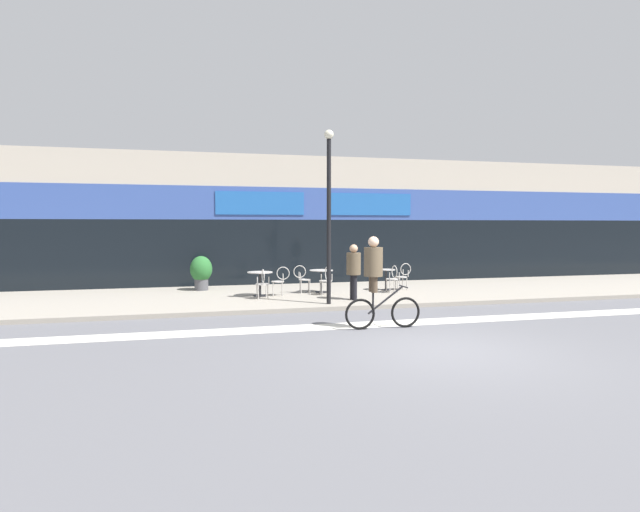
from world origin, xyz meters
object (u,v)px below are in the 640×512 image
object	(u,v)px
bistro_table_0	(260,279)
cafe_chair_0_near	(263,282)
bistro_table_2	(386,276)
cafe_chair_0_side	(280,279)
cafe_chair_1_near	(326,279)
cafe_chair_1_side	(303,277)
bistro_table_1	(321,276)
cafe_chair_2_side	(403,275)
lamp_post	(329,203)
cafe_chair_2_near	(393,277)
pedestrian_near_end	(354,267)
cyclist_0	(376,277)
planter_pot	(201,271)

from	to	relation	value
bistro_table_0	cafe_chair_0_near	bearing A→B (deg)	-89.78
bistro_table_2	cafe_chair_0_side	world-z (taller)	cafe_chair_0_side
cafe_chair_1_near	cafe_chair_1_side	xyz separation A→B (m)	(-0.62, 0.63, 0.00)
bistro_table_2	cafe_chair_0_near	size ratio (longest dim) A/B	0.79
bistro_table_1	cafe_chair_1_near	xyz separation A→B (m)	(-0.00, -0.63, -0.01)
bistro_table_1	cafe_chair_2_side	size ratio (longest dim) A/B	0.85
lamp_post	bistro_table_0	bearing A→B (deg)	130.39
cafe_chair_1_near	cafe_chair_2_near	size ratio (longest dim) A/B	1.00
bistro_table_1	lamp_post	size ratio (longest dim) A/B	0.16
bistro_table_2	cafe_chair_2_near	size ratio (longest dim) A/B	0.79
cafe_chair_1_near	cafe_chair_2_side	bearing A→B (deg)	-74.34
bistro_table_0	cafe_chair_0_side	distance (m)	0.63
bistro_table_0	bistro_table_1	xyz separation A→B (m)	(2.05, 0.37, -0.01)
pedestrian_near_end	bistro_table_0	bearing A→B (deg)	-34.33
cafe_chair_1_side	cafe_chair_2_near	world-z (taller)	same
pedestrian_near_end	cafe_chair_0_side	bearing A→B (deg)	-41.21
pedestrian_near_end	lamp_post	bearing A→B (deg)	26.51
cafe_chair_1_side	cafe_chair_1_near	bearing A→B (deg)	-41.25
lamp_post	cyclist_0	xyz separation A→B (m)	(0.32, -2.95, -1.74)
cafe_chair_2_near	pedestrian_near_end	bearing A→B (deg)	121.57
cafe_chair_0_near	cafe_chair_2_near	bearing A→B (deg)	-86.77
bistro_table_2	lamp_post	world-z (taller)	lamp_post
cafe_chair_1_near	cafe_chair_2_side	distance (m)	2.95
cafe_chair_0_side	cafe_chair_2_near	xyz separation A→B (m)	(3.68, -0.23, 0.00)
bistro_table_2	lamp_post	bearing A→B (deg)	-137.98
bistro_table_2	cafe_chair_1_near	world-z (taller)	cafe_chair_1_near
cafe_chair_0_near	cafe_chair_2_near	size ratio (longest dim) A/B	1.00
bistro_table_1	lamp_post	distance (m)	3.28
cafe_chair_1_side	pedestrian_near_end	distance (m)	2.17
cafe_chair_2_near	planter_pot	distance (m)	6.42
bistro_table_0	bistro_table_1	bearing A→B (deg)	10.24
bistro_table_2	cafe_chair_2_side	bearing A→B (deg)	0.77
cafe_chair_2_near	pedestrian_near_end	world-z (taller)	pedestrian_near_end
bistro_table_0	lamp_post	bearing A→B (deg)	-49.61
cafe_chair_0_near	cyclist_0	size ratio (longest dim) A/B	0.44
cafe_chair_2_side	bistro_table_1	bearing A→B (deg)	-5.92
bistro_table_1	cafe_chair_1_near	size ratio (longest dim) A/B	0.85
cafe_chair_0_near	cafe_chair_1_side	distance (m)	1.74
bistro_table_2	cafe_chair_0_near	bearing A→B (deg)	-166.79
cafe_chair_0_side	cafe_chair_1_near	world-z (taller)	same
cafe_chair_1_side	pedestrian_near_end	xyz separation A→B (m)	(1.16, -1.78, 0.45)
bistro_table_0	cyclist_0	world-z (taller)	cyclist_0
cafe_chair_0_near	planter_pot	distance (m)	3.06
cafe_chair_1_near	planter_pot	world-z (taller)	planter_pot
lamp_post	cafe_chair_2_near	bearing A→B (deg)	33.47
cafe_chair_0_near	cafe_chair_1_side	size ratio (longest dim) A/B	1.00
cafe_chair_2_near	cafe_chair_2_side	distance (m)	0.89
bistro_table_0	cafe_chair_0_near	xyz separation A→B (m)	(0.00, -0.63, -0.03)
cafe_chair_0_side	pedestrian_near_end	world-z (taller)	pedestrian_near_end
cafe_chair_0_near	cafe_chair_1_near	bearing A→B (deg)	-81.59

